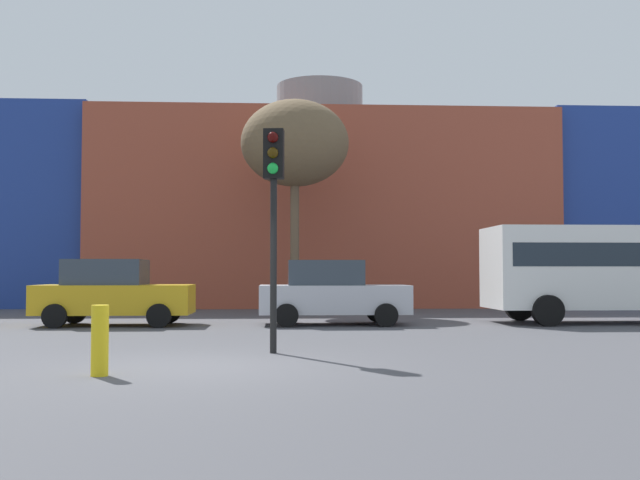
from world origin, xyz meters
The scene contains 8 objects.
ground_plane centered at (0.00, 0.00, 0.00)m, with size 200.00×200.00×0.00m, color #47474C.
building_backdrop centered at (3.03, 22.25, 4.15)m, with size 31.51×10.23×10.09m.
parked_car_1 centered at (-3.31, 8.69, 0.89)m, with size 4.13×2.03×1.79m.
parked_car_2 centered at (2.64, 8.69, 0.88)m, with size 4.08×2.00×1.77m.
white_bus centered at (10.56, 8.93, 1.62)m, with size 6.80×2.62×2.72m.
traffic_light_island centered at (1.11, 1.73, 2.96)m, with size 0.39×0.38×4.03m.
bare_tree_0 centered at (1.72, 13.93, 5.91)m, with size 3.78×3.78×7.46m.
bollard_yellow_0 centered at (-1.28, -0.98, 0.49)m, with size 0.24×0.24×0.99m, color yellow.
Camera 1 is at (1.25, -11.37, 1.45)m, focal length 40.94 mm.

